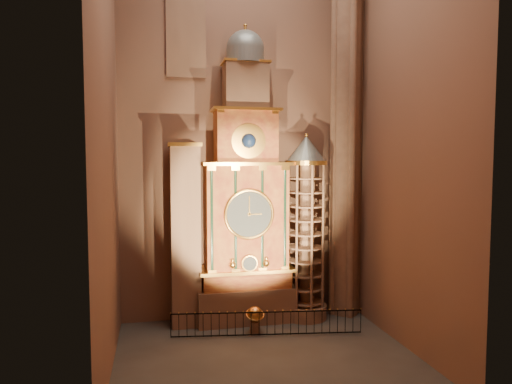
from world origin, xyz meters
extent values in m
plane|color=#383330|center=(0.00, 0.00, 0.00)|extent=(14.00, 14.00, 0.00)
plane|color=#865948|center=(0.00, 6.00, 11.00)|extent=(22.00, 0.00, 22.00)
plane|color=#865948|center=(-7.00, 0.00, 11.00)|extent=(0.00, 22.00, 22.00)
plane|color=#865948|center=(7.00, 0.00, 11.00)|extent=(0.00, 22.00, 22.00)
cube|color=#8C634C|center=(0.00, 5.00, 1.00)|extent=(5.60, 2.20, 2.00)
cube|color=maroon|center=(0.00, 5.00, 2.50)|extent=(5.00, 2.00, 1.00)
cube|color=gold|center=(0.00, 4.95, 3.05)|extent=(5.40, 2.30, 0.18)
cube|color=maroon|center=(0.00, 5.00, 6.00)|extent=(4.60, 2.00, 6.00)
cylinder|color=black|center=(-2.05, 4.14, 6.00)|extent=(0.32, 0.32, 5.60)
cylinder|color=black|center=(-0.75, 4.14, 6.00)|extent=(0.32, 0.32, 5.60)
cylinder|color=black|center=(0.75, 4.14, 6.00)|extent=(0.32, 0.32, 5.60)
cylinder|color=black|center=(2.05, 4.14, 6.00)|extent=(0.32, 0.32, 5.60)
cube|color=gold|center=(0.00, 4.95, 9.05)|extent=(5.00, 2.25, 0.18)
cylinder|color=#2D3033|center=(0.00, 3.99, 6.30)|extent=(2.60, 0.12, 2.60)
torus|color=gold|center=(0.00, 3.94, 6.30)|extent=(2.80, 0.16, 2.80)
cylinder|color=gold|center=(0.00, 3.84, 3.60)|extent=(0.90, 0.10, 0.90)
sphere|color=gold|center=(-0.95, 3.89, 3.55)|extent=(0.36, 0.36, 0.36)
sphere|color=gold|center=(0.95, 3.89, 3.55)|extent=(0.36, 0.36, 0.36)
cube|color=maroon|center=(0.00, 5.00, 10.50)|extent=(3.40, 1.80, 3.00)
sphere|color=#0C183C|center=(0.00, 4.09, 10.30)|extent=(0.80, 0.80, 0.80)
cube|color=gold|center=(0.00, 4.95, 12.05)|extent=(3.80, 2.00, 0.15)
cube|color=#8C634C|center=(0.00, 5.00, 13.30)|extent=(2.40, 1.60, 2.60)
sphere|color=slate|center=(0.00, 5.00, 15.40)|extent=(2.10, 2.10, 2.10)
cylinder|color=gold|center=(0.00, 5.00, 16.30)|extent=(0.14, 0.14, 0.80)
cube|color=#8C634C|center=(-3.40, 5.00, 5.00)|extent=(1.60, 1.40, 10.00)
cube|color=gold|center=(-3.40, 4.58, 3.00)|extent=(1.35, 0.10, 2.10)
cube|color=#4B1714|center=(-3.40, 4.52, 3.00)|extent=(1.05, 0.04, 1.75)
cube|color=gold|center=(-3.40, 4.58, 5.60)|extent=(1.35, 0.10, 2.10)
cube|color=#4B1714|center=(-3.40, 4.52, 5.60)|extent=(1.05, 0.04, 1.75)
cube|color=gold|center=(-3.40, 4.58, 8.20)|extent=(1.35, 0.10, 2.10)
cube|color=#4B1714|center=(-3.40, 4.52, 8.20)|extent=(1.05, 0.04, 1.75)
cube|color=gold|center=(-3.40, 5.00, 10.10)|extent=(1.80, 1.60, 0.20)
cylinder|color=#8C634C|center=(3.50, 4.70, 0.40)|extent=(2.50, 2.50, 0.80)
cylinder|color=#8C634C|center=(3.50, 4.70, 4.90)|extent=(0.70, 0.70, 8.20)
cylinder|color=gold|center=(3.50, 4.70, 9.10)|extent=(2.40, 2.40, 0.25)
cone|color=slate|center=(3.50, 4.70, 9.90)|extent=(2.30, 2.30, 1.50)
sphere|color=gold|center=(3.50, 4.70, 10.70)|extent=(0.20, 0.20, 0.20)
cylinder|color=#8C634C|center=(6.10, 5.00, 11.00)|extent=(1.60, 1.60, 22.00)
cylinder|color=#8C634C|center=(6.90, 5.00, 11.00)|extent=(0.44, 0.44, 22.00)
cylinder|color=#8C634C|center=(5.30, 5.00, 11.00)|extent=(0.44, 0.44, 22.00)
cylinder|color=#8C634C|center=(6.10, 5.80, 11.00)|extent=(0.44, 0.44, 22.00)
cylinder|color=#8C634C|center=(6.10, 4.20, 11.00)|extent=(0.44, 0.44, 22.00)
cube|color=navy|center=(-3.20, 5.94, 16.50)|extent=(2.00, 0.10, 5.00)
cube|color=#8C634C|center=(-3.20, 5.88, 16.50)|extent=(2.20, 0.06, 5.20)
cylinder|color=#8C634C|center=(0.10, 2.95, 0.32)|extent=(0.55, 0.55, 0.64)
sphere|color=#D2843B|center=(0.10, 2.95, 1.05)|extent=(0.82, 0.82, 0.82)
torus|color=#D2843B|center=(0.10, 2.95, 1.05)|extent=(1.05, 0.99, 0.44)
cube|color=black|center=(0.63, 2.38, 1.31)|extent=(9.92, 1.55, 0.06)
cube|color=black|center=(0.63, 2.38, 0.11)|extent=(9.92, 1.55, 0.06)
camera|label=1|loc=(-5.01, -20.31, 9.26)|focal=32.00mm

